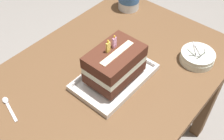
% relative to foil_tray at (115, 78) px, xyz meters
% --- Properties ---
extents(dining_table, '(1.06, 0.74, 0.71)m').
position_rel_foil_tray_xyz_m(dining_table, '(0.02, 0.04, -0.12)').
color(dining_table, brown).
rests_on(dining_table, ground_plane).
extents(foil_tray, '(0.32, 0.20, 0.02)m').
position_rel_foil_tray_xyz_m(foil_tray, '(0.00, 0.00, 0.00)').
color(foil_tray, silver).
rests_on(foil_tray, dining_table).
extents(birthday_cake, '(0.21, 0.14, 0.18)m').
position_rel_foil_tray_xyz_m(birthday_cake, '(0.00, 0.00, 0.08)').
color(birthday_cake, '#4A2317').
rests_on(birthday_cake, foil_tray).
extents(bowl_stack, '(0.14, 0.14, 0.10)m').
position_rel_foil_tray_xyz_m(bowl_stack, '(0.30, -0.19, 0.02)').
color(bowl_stack, silver).
rests_on(bowl_stack, dining_table).
extents(serving_spoon_by_bowls, '(0.05, 0.12, 0.01)m').
position_rel_foil_tray_xyz_m(serving_spoon_by_bowls, '(-0.35, 0.22, -0.00)').
color(serving_spoon_by_bowls, silver).
rests_on(serving_spoon_by_bowls, dining_table).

